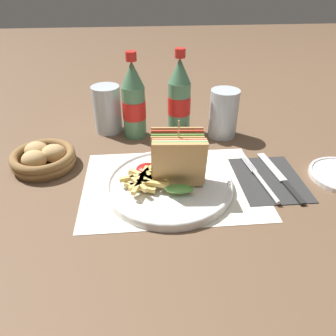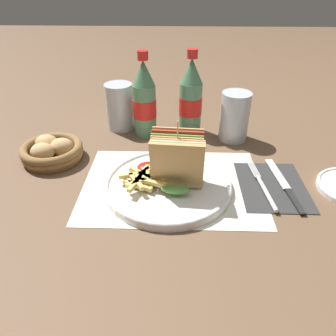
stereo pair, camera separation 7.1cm
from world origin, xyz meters
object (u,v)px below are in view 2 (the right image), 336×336
(plate_main, at_px, (168,184))
(glass_near, at_px, (235,116))
(club_sandwich, at_px, (177,161))
(fork, at_px, (264,187))
(coke_bottle_near, at_px, (145,101))
(coke_bottle_far, at_px, (191,99))
(glass_far, at_px, (120,109))
(bread_basket, at_px, (52,151))
(knife, at_px, (284,184))

(plate_main, height_order, glass_near, glass_near)
(club_sandwich, bearing_deg, fork, -0.42)
(coke_bottle_near, bearing_deg, coke_bottle_far, 9.54)
(fork, height_order, coke_bottle_near, coke_bottle_near)
(plate_main, bearing_deg, glass_far, 116.12)
(fork, xyz_separation_m, coke_bottle_near, (-0.28, 0.26, 0.09))
(plate_main, xyz_separation_m, fork, (0.21, -0.00, -0.00))
(coke_bottle_near, relative_size, glass_near, 1.75)
(coke_bottle_near, distance_m, glass_near, 0.25)
(coke_bottle_far, xyz_separation_m, glass_near, (0.12, -0.04, -0.03))
(club_sandwich, bearing_deg, coke_bottle_far, 82.92)
(glass_near, distance_m, bread_basket, 0.48)
(club_sandwich, height_order, glass_near, club_sandwich)
(knife, height_order, bread_basket, bread_basket)
(fork, bearing_deg, knife, 12.60)
(plate_main, distance_m, knife, 0.26)
(coke_bottle_far, relative_size, bread_basket, 1.53)
(bread_basket, bearing_deg, glass_far, 51.99)
(club_sandwich, relative_size, fork, 0.73)
(club_sandwich, relative_size, glass_near, 1.10)
(club_sandwich, height_order, bread_basket, club_sandwich)
(coke_bottle_near, relative_size, coke_bottle_far, 1.00)
(plate_main, height_order, coke_bottle_far, coke_bottle_far)
(knife, distance_m, glass_near, 0.25)
(glass_far, height_order, bread_basket, glass_far)
(glass_near, bearing_deg, glass_far, 169.51)
(coke_bottle_far, relative_size, glass_near, 1.75)
(club_sandwich, relative_size, bread_basket, 0.96)
(fork, distance_m, coke_bottle_far, 0.34)
(glass_near, bearing_deg, knife, -69.79)
(fork, bearing_deg, glass_near, 92.05)
(plate_main, height_order, glass_far, glass_far)
(coke_bottle_far, bearing_deg, glass_far, 175.13)
(club_sandwich, distance_m, knife, 0.25)
(glass_near, xyz_separation_m, bread_basket, (-0.46, -0.12, -0.04))
(plate_main, xyz_separation_m, knife, (0.26, 0.01, -0.00))
(club_sandwich, distance_m, coke_bottle_far, 0.29)
(glass_near, bearing_deg, club_sandwich, -122.35)
(club_sandwich, distance_m, bread_basket, 0.34)
(coke_bottle_far, height_order, glass_far, coke_bottle_far)
(knife, relative_size, glass_near, 1.56)
(club_sandwich, relative_size, knife, 0.70)
(club_sandwich, relative_size, glass_far, 1.10)
(knife, bearing_deg, coke_bottle_far, 120.78)
(bread_basket, bearing_deg, coke_bottle_near, 33.50)
(plate_main, relative_size, glass_far, 2.10)
(fork, relative_size, glass_near, 1.49)
(bread_basket, bearing_deg, knife, -10.57)
(fork, relative_size, coke_bottle_far, 0.85)
(fork, bearing_deg, coke_bottle_far, 112.09)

